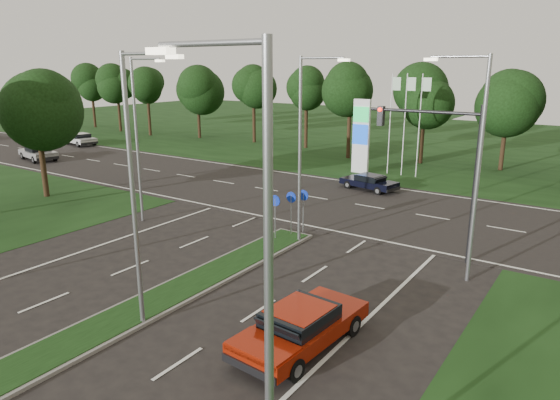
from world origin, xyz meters
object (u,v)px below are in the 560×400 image
Objects in this scene: far_car_a at (38,153)px; far_car_b at (80,139)px; red_sedan at (301,325)px; navy_sedan at (369,182)px; far_car_c at (25,132)px.

far_car_a reaches higher than far_car_b.
red_sedan is 1.18× the size of navy_sedan.
red_sedan is 47.17m from far_car_b.
far_car_c is (-16.05, 7.77, -0.08)m from far_car_a.
far_car_c is at bearing 100.30° from far_car_b.
red_sedan is at bearing -150.17° from navy_sedan.
far_car_a is 9.19m from far_car_b.
far_car_a is (-37.29, 13.33, -0.00)m from red_sedan.
red_sedan reaches higher than navy_sedan.
far_car_c is at bearing 162.59° from red_sedan.
red_sedan reaches higher than far_car_c.
red_sedan is 21.25m from navy_sedan.
far_car_c is (-53.34, 21.11, -0.08)m from red_sedan.
red_sedan reaches higher than far_car_a.
far_car_b is 1.06× the size of far_car_c.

